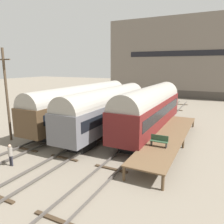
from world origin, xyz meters
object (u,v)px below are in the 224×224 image
(train_car_maroon, at_px, (150,108))
(utility_pole, at_px, (7,94))
(train_car_grey, at_px, (107,108))
(person_worker, at_px, (10,153))
(train_car_brown, at_px, (84,103))
(bench, at_px, (159,140))

(train_car_maroon, xyz_separation_m, utility_pole, (-12.01, -8.10, 1.73))
(train_car_grey, bearing_deg, person_worker, -104.75)
(train_car_brown, relative_size, train_car_grey, 1.19)
(train_car_brown, bearing_deg, train_car_grey, -22.87)
(train_car_brown, bearing_deg, train_car_maroon, 0.07)
(bench, xyz_separation_m, utility_pole, (-14.64, -2.03, 3.10))
(train_car_brown, xyz_separation_m, person_worker, (1.54, -12.17, -1.86))
(train_car_maroon, distance_m, train_car_grey, 4.64)
(train_car_brown, distance_m, bench, 12.77)
(train_car_grey, relative_size, person_worker, 9.25)
(train_car_maroon, bearing_deg, train_car_grey, -157.00)
(train_car_maroon, height_order, train_car_brown, train_car_maroon)
(person_worker, bearing_deg, bench, 32.39)
(train_car_brown, relative_size, person_worker, 10.97)
(train_car_grey, bearing_deg, bench, -31.71)
(person_worker, bearing_deg, train_car_grey, 75.25)
(train_car_grey, bearing_deg, train_car_brown, 157.13)
(bench, bearing_deg, person_worker, -147.61)
(utility_pole, bearing_deg, train_car_grey, 39.08)
(bench, bearing_deg, train_car_grey, 148.29)
(train_car_maroon, relative_size, person_worker, 9.13)
(train_car_brown, distance_m, train_car_grey, 4.63)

